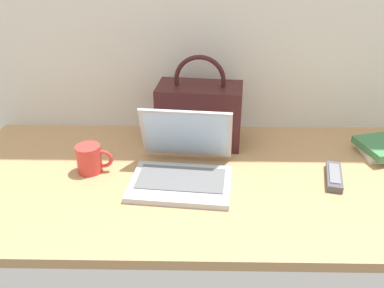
{
  "coord_description": "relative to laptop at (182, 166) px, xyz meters",
  "views": [
    {
      "loc": [
        -0.01,
        -1.13,
        0.75
      ],
      "look_at": [
        -0.03,
        0.0,
        0.15
      ],
      "focal_mm": 38.96,
      "sensor_mm": 36.0,
      "label": 1
    }
  ],
  "objects": [
    {
      "name": "desk",
      "position": [
        0.07,
        0.01,
        -0.06
      ],
      "size": [
        1.6,
        0.76,
        0.03
      ],
      "color": "tan",
      "rests_on": "ground"
    },
    {
      "name": "laptop",
      "position": [
        0.0,
        0.0,
        0.0
      ],
      "size": [
        0.33,
        0.32,
        0.21
      ],
      "color": "#B2B5BA",
      "rests_on": "desk"
    },
    {
      "name": "handbag",
      "position": [
        0.05,
        0.25,
        0.07
      ],
      "size": [
        0.32,
        0.19,
        0.33
      ],
      "color": "#3F1919",
      "rests_on": "desk"
    },
    {
      "name": "coffee_mug",
      "position": [
        -0.3,
        0.04,
        0.0
      ],
      "size": [
        0.12,
        0.08,
        0.09
      ],
      "color": "red",
      "rests_on": "desk"
    },
    {
      "name": "remote_control_near",
      "position": [
        0.48,
        -0.0,
        -0.03
      ],
      "size": [
        0.08,
        0.17,
        0.02
      ],
      "color": "#4C4C51",
      "rests_on": "desk"
    }
  ]
}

